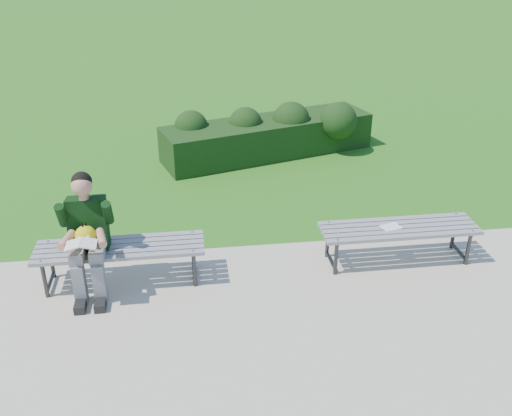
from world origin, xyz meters
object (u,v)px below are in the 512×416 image
at_px(bench_left, 120,251).
at_px(bench_right, 399,231).
at_px(hedge, 271,133).
at_px(paper_sheet, 391,227).
at_px(seated_boy, 87,232).

xyz_separation_m(bench_left, bench_right, (3.13, 0.03, 0.00)).
distance_m(hedge, paper_sheet, 3.76).
relative_size(bench_left, paper_sheet, 7.05).
height_order(bench_right, seated_boy, seated_boy).
relative_size(bench_left, bench_right, 1.00).
xyz_separation_m(hedge, seated_boy, (-2.52, -3.79, 0.33)).
bearing_deg(hedge, paper_sheet, -77.55).
xyz_separation_m(hedge, paper_sheet, (0.81, -3.67, 0.09)).
xyz_separation_m(hedge, bench_right, (0.91, -3.67, 0.03)).
distance_m(bench_left, paper_sheet, 3.03).
distance_m(bench_right, paper_sheet, 0.12).
bearing_deg(hedge, bench_right, -76.07).
distance_m(seated_boy, paper_sheet, 3.35).
height_order(bench_left, bench_right, same).
bearing_deg(bench_right, hedge, 103.93).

